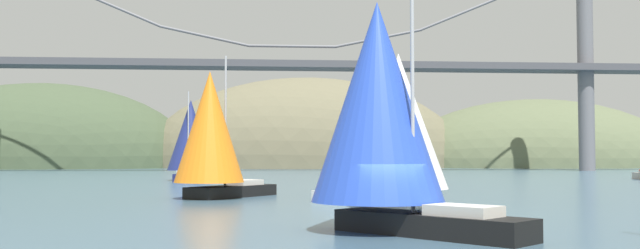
{
  "coord_description": "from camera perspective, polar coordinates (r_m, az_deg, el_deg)",
  "views": [
    {
      "loc": [
        -4.39,
        -23.95,
        2.81
      ],
      "look_at": [
        0.0,
        32.41,
        5.34
      ],
      "focal_mm": 38.44,
      "sensor_mm": 36.0,
      "label": 1
    }
  ],
  "objects": [
    {
      "name": "ground_plane",
      "position": [
        24.51,
        5.97,
        -9.14
      ],
      "size": [
        360.0,
        360.0,
        0.0
      ],
      "primitive_type": "plane",
      "color": "#426075"
    },
    {
      "name": "headland_right",
      "position": [
        171.52,
        17.63,
        -3.38
      ],
      "size": [
        69.48,
        44.0,
        32.3
      ],
      "primitive_type": "ellipsoid",
      "color": "#5B6647",
      "rests_on": "ground_plane"
    },
    {
      "name": "headland_center",
      "position": [
        159.25,
        -1.07,
        -3.58
      ],
      "size": [
        75.67,
        44.0,
        41.67
      ],
      "primitive_type": "ellipsoid",
      "color": "#6B664C",
      "rests_on": "ground_plane"
    },
    {
      "name": "headland_left",
      "position": [
        166.83,
        -22.15,
        -3.34
      ],
      "size": [
        69.63,
        44.0,
        38.13
      ],
      "primitive_type": "ellipsoid",
      "color": "#425138",
      "rests_on": "ground_plane"
    },
    {
      "name": "suspension_bridge",
      "position": [
        120.18,
        -2.33,
        5.37
      ],
      "size": [
        142.13,
        6.0,
        41.15
      ],
      "color": "slate",
      "rests_on": "ground_plane"
    },
    {
      "name": "sailboat_blue_spinnaker",
      "position": [
        25.53,
        5.07,
        1.37
      ],
      "size": [
        8.19,
        8.64,
        9.12
      ],
      "color": "black",
      "rests_on": "ground_plane"
    },
    {
      "name": "sailboat_orange_sail",
      "position": [
        44.97,
        -9.01,
        -0.63
      ],
      "size": [
        7.55,
        8.53,
        9.46
      ],
      "color": "black",
      "rests_on": "ground_plane"
    },
    {
      "name": "sailboat_navy_sail",
      "position": [
        77.95,
        -10.75,
        -1.02
      ],
      "size": [
        5.39,
        8.28,
        9.83
      ],
      "color": "#191E4C",
      "rests_on": "ground_plane"
    },
    {
      "name": "sailboat_white_mainsail",
      "position": [
        37.27,
        6.42,
        -0.01
      ],
      "size": [
        8.15,
        9.07,
        9.26
      ],
      "color": "white",
      "rests_on": "ground_plane"
    }
  ]
}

